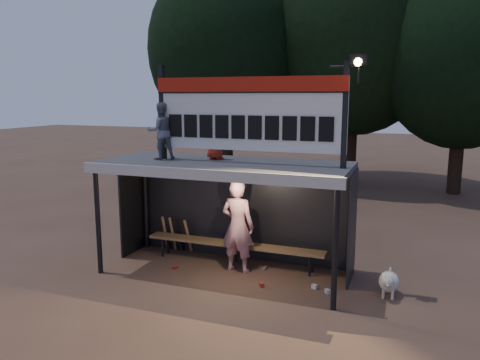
{
  "coord_description": "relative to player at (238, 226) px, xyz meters",
  "views": [
    {
      "loc": [
        3.55,
        -8.5,
        3.6
      ],
      "look_at": [
        0.2,
        0.4,
        1.9
      ],
      "focal_mm": 35.0,
      "sensor_mm": 36.0,
      "label": 1
    }
  ],
  "objects": [
    {
      "name": "bench",
      "position": [
        -0.23,
        0.36,
        -0.54
      ],
      "size": [
        4.0,
        0.35,
        0.48
      ],
      "color": "olive",
      "rests_on": "ground"
    },
    {
      "name": "tree_right",
      "position": [
        4.77,
        10.31,
        4.22
      ],
      "size": [
        6.08,
        6.08,
        8.72
      ],
      "color": "#301E15",
      "rests_on": "ground"
    },
    {
      "name": "dog",
      "position": [
        3.02,
        -0.19,
        -0.69
      ],
      "size": [
        0.36,
        0.81,
        0.49
      ],
      "color": "#EFE6CF",
      "rests_on": "ground"
    },
    {
      "name": "litter",
      "position": [
        0.75,
        -0.31,
        -0.93
      ],
      "size": [
        3.36,
        1.02,
        0.08
      ],
      "color": "#AC2F1D",
      "rests_on": "ground"
    },
    {
      "name": "tree_left",
      "position": [
        -4.23,
        9.81,
        4.54
      ],
      "size": [
        6.46,
        6.46,
        9.27
      ],
      "color": "black",
      "rests_on": "ground"
    },
    {
      "name": "child_a",
      "position": [
        -1.58,
        -0.27,
        1.93
      ],
      "size": [
        0.71,
        0.71,
        1.16
      ],
      "primitive_type": "imported",
      "rotation": [
        0.0,
        0.0,
        3.9
      ],
      "color": "slate",
      "rests_on": "dugout_shelter"
    },
    {
      "name": "child_b",
      "position": [
        -0.53,
        0.11,
        1.82
      ],
      "size": [
        0.53,
        0.43,
        0.94
      ],
      "primitive_type": "imported",
      "rotation": [
        0.0,
        0.0,
        2.83
      ],
      "color": "#AE2B1A",
      "rests_on": "dugout_shelter"
    },
    {
      "name": "scoreboard_assembly",
      "position": [
        0.33,
        -0.2,
        2.35
      ],
      "size": [
        4.1,
        0.27,
        1.99
      ],
      "color": "black",
      "rests_on": "dugout_shelter"
    },
    {
      "name": "tree_mid",
      "position": [
        0.77,
        11.31,
        5.19
      ],
      "size": [
        7.22,
        7.22,
        10.36
      ],
      "color": "#301E15",
      "rests_on": "ground"
    },
    {
      "name": "bats",
      "position": [
        -1.77,
        0.63,
        -0.54
      ],
      "size": [
        0.68,
        0.35,
        0.84
      ],
      "color": "olive",
      "rests_on": "ground"
    },
    {
      "name": "dugout_shelter",
      "position": [
        -0.23,
        0.05,
        0.87
      ],
      "size": [
        5.1,
        2.08,
        2.32
      ],
      "color": "#3F3F41",
      "rests_on": "ground"
    },
    {
      "name": "ground",
      "position": [
        -0.23,
        -0.19,
        -0.97
      ],
      "size": [
        80.0,
        80.0,
        0.0
      ],
      "primitive_type": "plane",
      "color": "#523729",
      "rests_on": "ground"
    },
    {
      "name": "player",
      "position": [
        0.0,
        0.0,
        0.0
      ],
      "size": [
        0.75,
        0.53,
        1.95
      ],
      "primitive_type": "imported",
      "rotation": [
        0.0,
        0.0,
        3.04
      ],
      "color": "white",
      "rests_on": "ground"
    }
  ]
}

